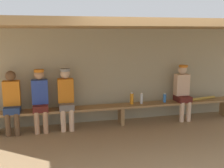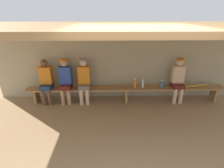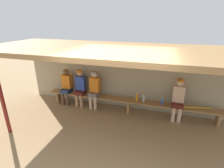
{
  "view_description": "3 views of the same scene",
  "coord_description": "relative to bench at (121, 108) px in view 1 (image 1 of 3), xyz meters",
  "views": [
    {
      "loc": [
        -1.65,
        -4.26,
        2.11
      ],
      "look_at": [
        -0.33,
        1.13,
        1.05
      ],
      "focal_mm": 43.27,
      "sensor_mm": 36.0,
      "label": 1
    },
    {
      "loc": [
        -0.54,
        -3.12,
        2.56
      ],
      "look_at": [
        -0.44,
        1.06,
        0.79
      ],
      "focal_mm": 27.13,
      "sensor_mm": 36.0,
      "label": 2
    },
    {
      "loc": [
        0.99,
        -3.65,
        3.02
      ],
      "look_at": [
        -0.57,
        1.45,
        1.01
      ],
      "focal_mm": 27.48,
      "sensor_mm": 36.0,
      "label": 3
    }
  ],
  "objects": [
    {
      "name": "ground_plane",
      "position": [
        0.0,
        -1.55,
        -0.39
      ],
      "size": [
        24.0,
        24.0,
        0.0
      ],
      "primitive_type": "plane",
      "color": "#9E7F59"
    },
    {
      "name": "water_bottle_green",
      "position": [
        0.5,
        0.01,
        0.19
      ],
      "size": [
        0.06,
        0.06,
        0.25
      ],
      "color": "silver",
      "rests_on": "bench"
    },
    {
      "name": "bench",
      "position": [
        0.0,
        0.0,
        0.0
      ],
      "size": [
        6.0,
        0.36,
        0.46
      ],
      "color": "#9E7547",
      "rests_on": "ground"
    },
    {
      "name": "water_bottle_orange",
      "position": [
        1.08,
        0.01,
        0.18
      ],
      "size": [
        0.07,
        0.07,
        0.22
      ],
      "color": "blue",
      "rests_on": "bench"
    },
    {
      "name": "player_in_red",
      "position": [
        -1.26,
        0.0,
        0.36
      ],
      "size": [
        0.34,
        0.42,
        1.34
      ],
      "color": "slate",
      "rests_on": "ground"
    },
    {
      "name": "dugout_roof",
      "position": [
        0.0,
        -0.85,
        1.87
      ],
      "size": [
        8.0,
        2.8,
        0.12
      ],
      "primitive_type": "cube",
      "color": "#9E7547",
      "rests_on": "back_wall"
    },
    {
      "name": "player_shirtless_tan",
      "position": [
        1.55,
        0.0,
        0.36
      ],
      "size": [
        0.34,
        0.42,
        1.34
      ],
      "color": "#591E19",
      "rests_on": "ground"
    },
    {
      "name": "player_middle",
      "position": [
        -1.81,
        0.0,
        0.36
      ],
      "size": [
        0.34,
        0.42,
        1.34
      ],
      "color": "#591E19",
      "rests_on": "ground"
    },
    {
      "name": "water_bottle_clear",
      "position": [
        0.27,
        0.04,
        0.21
      ],
      "size": [
        0.08,
        0.08,
        0.28
      ],
      "color": "orange",
      "rests_on": "bench"
    },
    {
      "name": "player_leftmost",
      "position": [
        -2.38,
        0.0,
        0.34
      ],
      "size": [
        0.34,
        0.42,
        1.34
      ],
      "color": "navy",
      "rests_on": "ground"
    },
    {
      "name": "baseball_bat",
      "position": [
        2.06,
        -0.0,
        0.11
      ],
      "size": [
        0.87,
        0.24,
        0.07
      ],
      "primitive_type": "cylinder",
      "rotation": [
        0.0,
        1.57,
        0.2
      ],
      "color": "#B28C33",
      "rests_on": "bench"
    },
    {
      "name": "back_wall",
      "position": [
        0.0,
        0.45,
        0.71
      ],
      "size": [
        8.0,
        0.2,
        2.2
      ],
      "primitive_type": "cube",
      "color": "tan",
      "rests_on": "ground"
    }
  ]
}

